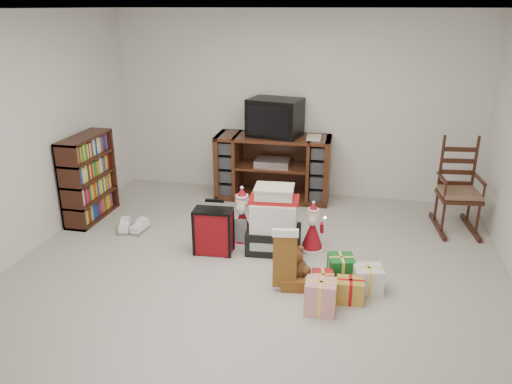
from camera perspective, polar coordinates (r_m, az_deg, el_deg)
room at (r=4.52m, az=-0.32°, el=4.12°), size 5.01×5.01×2.51m
tv_stand at (r=6.85m, az=1.94°, el=2.83°), size 1.56×0.60×0.88m
bookshelf at (r=6.51m, az=-18.57°, el=1.40°), size 0.29×0.87×1.06m
rocking_chair at (r=6.39m, az=22.05°, el=-0.52°), size 0.55×0.81×1.15m
gift_pile at (r=5.39m, az=2.06°, el=-3.63°), size 0.61×0.47×0.73m
red_suitcase at (r=5.38m, az=-4.88°, el=-4.49°), size 0.40×0.23×0.59m
stocking at (r=4.69m, az=3.30°, el=-7.72°), size 0.30×0.16×0.61m
teddy_bear at (r=4.88m, az=4.39°, el=-8.40°), size 0.26×0.23×0.38m
santa_figurine at (r=5.47m, az=6.47°, el=-4.56°), size 0.28×0.26×0.56m
mrs_claus_figurine at (r=5.59m, az=-1.58°, el=-3.44°), size 0.32×0.31×0.66m
sneaker_pair at (r=6.13m, az=-13.95°, el=-3.93°), size 0.36×0.31×0.10m
gift_cluster at (r=4.75m, az=9.48°, el=-10.16°), size 0.71×0.80×0.24m
crt_television at (r=6.69m, az=2.18°, el=8.51°), size 0.75×0.61×0.50m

